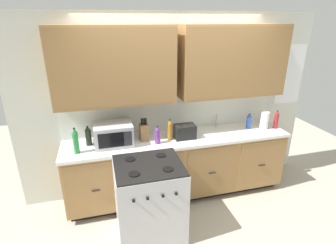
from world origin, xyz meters
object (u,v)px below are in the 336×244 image
bottle_green (76,141)px  bottle_dark (88,136)px  paper_towel_roll (264,120)px  toaster (185,132)px  bottle_red (276,120)px  bottle_violet (158,135)px  knife_block (144,132)px  stove_range (149,200)px  bottle_blue (249,121)px  bottle_amber (170,130)px  microwave (113,134)px

bottle_green → bottle_dark: size_ratio=1.28×
paper_towel_roll → bottle_dark: (-2.48, 0.10, -0.01)m
toaster → bottle_red: (1.41, -0.01, 0.04)m
bottle_green → bottle_violet: (1.00, 0.01, -0.04)m
knife_block → bottle_violet: knife_block is taller
stove_range → bottle_red: size_ratio=3.45×
bottle_violet → bottle_blue: (1.41, 0.16, -0.01)m
bottle_dark → bottle_red: (2.65, -0.13, 0.01)m
knife_block → stove_range: bearing=-96.4°
bottle_blue → bottle_red: bottle_red is taller
stove_range → bottle_amber: size_ratio=3.30×
stove_range → microwave: bearing=116.8°
bottle_blue → bottle_red: size_ratio=0.81×
paper_towel_roll → bottle_dark: paper_towel_roll is taller
knife_block → bottle_dark: (-0.71, 0.03, 0.01)m
paper_towel_roll → bottle_violet: 1.62m
bottle_violet → bottle_red: 1.80m
bottle_blue → stove_range: bearing=-157.5°
stove_range → bottle_dark: bearing=132.1°
toaster → bottle_blue: bearing=5.3°
microwave → toaster: bearing=-3.5°
knife_block → bottle_blue: bearing=0.3°
bottle_dark → bottle_blue: bearing=-0.6°
knife_block → microwave: bearing=-175.7°
bottle_dark → bottle_amber: (1.04, -0.11, 0.02)m
microwave → paper_towel_roll: (2.16, -0.04, -0.01)m
bottle_violet → stove_range: bearing=-113.3°
stove_range → bottle_dark: 1.11m
stove_range → knife_block: (0.08, 0.67, 0.57)m
bottle_violet → paper_towel_roll: bearing=2.7°
stove_range → knife_block: bearing=83.6°
knife_block → bottle_dark: bearing=177.4°
bottle_blue → bottle_red: (0.38, -0.11, 0.03)m
toaster → bottle_dark: bearing=174.6°
stove_range → toaster: size_ratio=3.39×
bottle_green → bottle_violet: 1.00m
paper_towel_roll → bottle_green: size_ratio=0.80×
toaster → bottle_amber: (-0.20, 0.01, 0.04)m
stove_range → bottle_dark: size_ratio=3.71×
microwave → stove_range: bearing=-63.2°
bottle_blue → bottle_amber: 1.23m
microwave → bottle_blue: (1.96, 0.04, -0.03)m
microwave → paper_towel_roll: size_ratio=1.85×
knife_block → bottle_amber: (0.34, -0.08, 0.03)m
microwave → bottle_red: size_ratio=1.74×
bottle_amber → bottle_red: bottle_amber is taller
stove_range → microwave: 0.93m
bottle_violet → bottle_dark: bearing=168.1°
toaster → knife_block: knife_block is taller
toaster → bottle_violet: bearing=-170.9°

